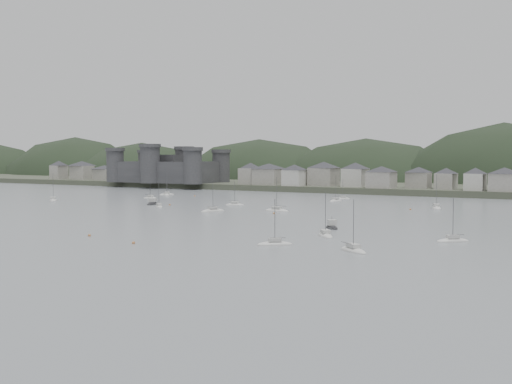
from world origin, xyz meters
The scene contains 10 objects.
ground centered at (0.00, 0.00, 0.00)m, with size 900.00×900.00×0.00m, color slate.
far_shore_land centered at (0.00, 295.00, 1.50)m, with size 900.00×250.00×3.00m, color #383D2D.
forested_ridge centered at (4.83, 269.40, -11.28)m, with size 851.55×103.94×102.57m.
castle centered at (-120.00, 179.80, 10.96)m, with size 66.00×43.00×20.00m.
waterfront_town centered at (50.59, 183.34, 8.66)m, with size 451.48×28.46×12.92m.
sailboat_lead centered at (52.23, 109.51, 0.17)m, with size 6.19×9.88×12.87m.
moored_fleet centered at (-11.98, 57.47, 0.18)m, with size 222.49×167.23×12.13m.
motor_launch_near centered at (43.58, 37.74, 0.30)m, with size 6.18×7.04×3.68m.
motor_launch_far centered at (-44.94, 74.92, 0.28)m, with size 5.86×9.24×4.06m.
mooring_buoys centered at (11.84, 57.17, 0.15)m, with size 158.52×129.63×0.70m.
Camera 1 is at (103.97, -105.51, 18.23)m, focal length 43.14 mm.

